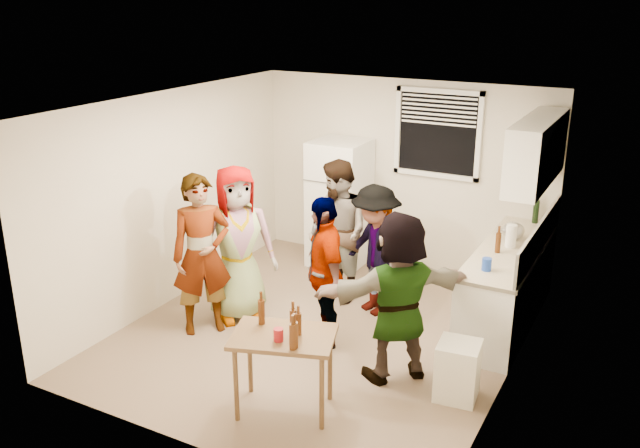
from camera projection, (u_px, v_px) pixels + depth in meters
The scene contains 23 objects.
room at pixel (323, 331), 7.43m from camera, with size 4.00×4.50×2.50m, color beige, non-canonical shape.
window at pixel (438, 134), 8.47m from camera, with size 1.12×0.10×1.06m, color white, non-canonical shape.
refrigerator at pixel (339, 203), 9.06m from camera, with size 0.70×0.70×1.70m, color white.
counter_lower at pixel (507, 288), 7.49m from camera, with size 0.60×2.20×0.86m, color white.
countertop at pixel (511, 250), 7.35m from camera, with size 0.64×2.22×0.04m, color beige.
backsplash at pixel (540, 237), 7.16m from camera, with size 0.03×2.20×0.36m, color beige.
upper_cabinets at pixel (537, 151), 7.11m from camera, with size 0.34×1.60×0.70m, color white.
kettle at pixel (512, 239), 7.60m from camera, with size 0.26×0.22×0.22m, color silver, non-canonical shape.
paper_towel at pixel (510, 247), 7.38m from camera, with size 0.12×0.12×0.25m, color white.
wine_bottle at pixel (535, 223), 8.15m from camera, with size 0.07×0.07×0.29m, color black.
beer_bottle_counter at pixel (497, 252), 7.22m from camera, with size 0.06×0.06×0.22m, color #47230C.
blue_cup at pixel (486, 270), 6.76m from camera, with size 0.10×0.10×0.13m, color #193DAC.
picture_frame at pixel (543, 229), 7.68m from camera, with size 0.02×0.20×0.16m, color #EABB57.
trash_bin at pixel (458, 373), 6.16m from camera, with size 0.37×0.37×0.55m, color white.
serving_table at pixel (285, 409), 6.06m from camera, with size 0.88×0.59×0.75m, color brown, non-canonical shape.
beer_bottle_table at pixel (299, 335), 5.82m from camera, with size 0.05×0.05×0.20m, color #47230C.
red_cup at pixel (279, 341), 5.71m from camera, with size 0.08×0.08×0.11m, color maroon.
guest_grey at pixel (240, 316), 7.79m from camera, with size 0.87×1.78×0.56m, color #9B9B9B.
guest_stripe at pixel (206, 329), 7.49m from camera, with size 0.64×1.76×0.42m, color #141933.
guest_back_left at pixel (338, 297), 8.26m from camera, with size 0.83×1.71×0.65m, color brown.
guest_back_right at pixel (373, 311), 7.92m from camera, with size 0.98×1.52×0.57m, color #434348.
guest_black at pixel (324, 342), 7.21m from camera, with size 0.95×1.62×0.40m, color black.
guest_orange at pixel (395, 375), 6.59m from camera, with size 1.55×1.67×0.49m, color #EC805F.
Camera 1 is at (3.10, -5.87, 3.54)m, focal length 38.00 mm.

